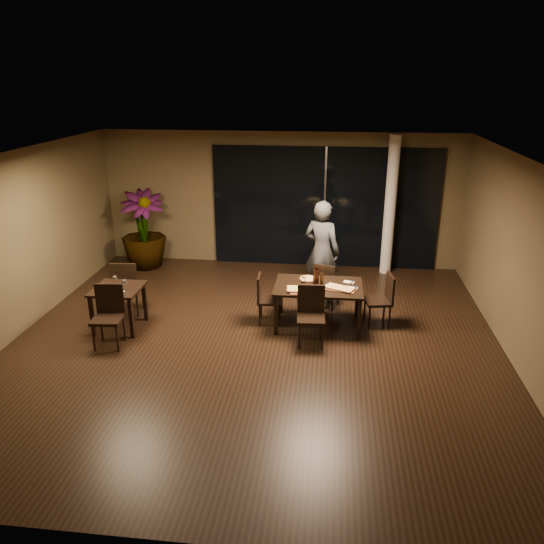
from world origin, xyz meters
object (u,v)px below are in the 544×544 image
Objects in this scene: bottle_a at (315,275)px; bottle_b at (322,277)px; chair_side_near at (109,312)px; potted_plant at (143,230)px; side_table at (118,295)px; chair_main_right at (383,297)px; chair_main_far at (326,283)px; chair_main_left at (265,296)px; diner at (322,251)px; bottle_c at (317,275)px; chair_side_far at (127,285)px; main_table at (319,289)px; chair_main_near at (311,312)px.

bottle_b is at bearing -10.20° from bottle_a.
potted_plant reaches higher than chair_side_near.
side_table is 0.46× the size of potted_plant.
chair_main_right is 4.61m from chair_side_near.
bottle_a is (-0.18, -0.67, 0.41)m from chair_main_far.
chair_main_left is 0.45× the size of diner.
chair_main_left is at bearing -175.42° from bottle_c.
chair_main_left is 0.86× the size of chair_side_far.
bottle_a is at bearing -32.41° from potted_plant.
bottle_a is 0.12m from bottle_b.
main_table is at bearing -93.60° from chair_main_left.
chair_side_far is 1.13m from chair_side_near.
main_table is 0.65m from chair_main_near.
chair_side_near reaches higher than chair_main_right.
chair_main_left is 1.05m from bottle_b.
chair_side_far is at bearing 96.78° from side_table.
chair_main_far is at bearing 128.04° from diner.
bottle_a reaches higher than side_table.
chair_main_near is 0.78m from bottle_b.
bottle_c is at bearing 81.33° from chair_main_near.
chair_main_near is at bearing -39.32° from potted_plant.
chair_main_far is 1.16m from chair_main_right.
chair_side_near is (-3.24, -0.43, 0.02)m from chair_main_near.
chair_main_left is 4.04m from potted_plant.
chair_main_far is at bearing -174.08° from chair_side_far.
chair_main_near is 1.03× the size of chair_main_right.
bottle_b is at bearing 49.53° from main_table.
chair_side_far is at bearing -99.46° from chair_main_right.
potted_plant is (-0.63, 3.09, 0.25)m from side_table.
side_table is 4.56m from chair_main_right.
diner reaches higher than main_table.
chair_main_right is 0.93× the size of chair_side_near.
main_table is 1.13m from chair_main_right.
potted_plant is at bearing -4.92° from chair_main_far.
bottle_b is at bearing 74.30° from chair_main_near.
side_table is 0.41× the size of diner.
chair_main_left is at bearing -177.79° from bottle_b.
bottle_b is (3.38, 1.12, 0.33)m from chair_side_near.
chair_main_left is 0.95× the size of chair_main_right.
bottle_c reaches higher than chair_main_near.
side_table is 0.80× the size of chair_side_near.
chair_side_near is 3.57m from bottle_b.
chair_main_left is at bearing 18.91° from chair_side_near.
main_table is 1.50× the size of chair_side_near.
chair_main_near is 1.86m from diner.
diner is 7.01× the size of bottle_b.
chair_main_left is at bearing 179.02° from main_table.
chair_main_near reaches higher than side_table.
potted_plant reaches higher than chair_main_near.
side_table is 3.39m from bottle_a.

